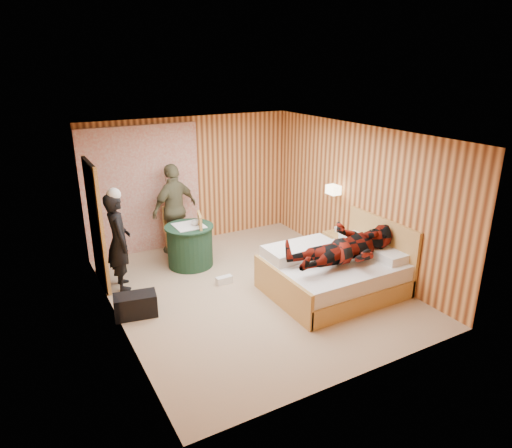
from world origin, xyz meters
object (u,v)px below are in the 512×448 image
wall_lamp (333,190)px  bed (334,273)px  chair_near (194,237)px  woman_standing (119,241)px  man_on_bed (347,239)px  round_table (190,245)px  nightstand (340,248)px  chair_far (176,226)px  duffel_bag (136,305)px  man_at_table (175,209)px

wall_lamp → bed: wall_lamp is taller
chair_near → woman_standing: woman_standing is taller
man_on_bed → round_table: bearing=126.6°
nightstand → round_table: size_ratio=0.68×
round_table → man_on_bed: man_on_bed is taller
nightstand → woman_standing: woman_standing is taller
chair_far → chair_near: size_ratio=0.94×
duffel_bag → man_at_table: size_ratio=0.35×
wall_lamp → nightstand: bearing=-97.2°
chair_near → woman_standing: (-1.32, -0.16, 0.22)m
bed → round_table: (-1.64, 2.02, 0.07)m
nightstand → woman_standing: size_ratio=0.37×
wall_lamp → nightstand: wall_lamp is taller
wall_lamp → woman_standing: bearing=170.1°
bed → man_on_bed: bearing=-83.7°
man_on_bed → chair_near: bearing=127.0°
duffel_bag → man_at_table: man_at_table is taller
chair_far → man_at_table: size_ratio=0.54×
bed → round_table: bearing=129.1°
chair_near → man_on_bed: 2.73m
round_table → duffel_bag: 1.84m
bed → woman_standing: woman_standing is taller
chair_far → duffel_bag: 2.37m
wall_lamp → nightstand: 1.07m
man_on_bed → bed: bearing=96.3°
chair_near → duffel_bag: 1.85m
bed → man_on_bed: 0.70m
wall_lamp → man_at_table: bearing=146.5°
woman_standing → chair_near: bearing=-81.2°
chair_near → duffel_bag: size_ratio=1.66×
wall_lamp → round_table: size_ratio=0.30×
nightstand → chair_near: bearing=154.0°
man_at_table → duffel_bag: bearing=34.7°
chair_near → duffel_bag: bearing=-33.5°
wall_lamp → round_table: bearing=159.8°
woman_standing → nightstand: bearing=-103.0°
bed → man_at_table: (-1.64, 2.74, 0.55)m
wall_lamp → woman_standing: woman_standing is taller
round_table → man_at_table: (-0.00, 0.72, 0.48)m
round_table → woman_standing: (-1.27, -0.25, 0.41)m
bed → man_on_bed: man_on_bed is taller
duffel_bag → man_at_table: 2.48m
wall_lamp → round_table: (-2.44, 0.90, -0.92)m
bed → man_on_bed: size_ratio=1.13×
woman_standing → duffel_bag: bearing=178.8°
wall_lamp → man_on_bed: size_ratio=0.15×
nightstand → chair_near: chair_near is taller
nightstand → chair_far: (-2.41, 1.92, 0.25)m
nightstand → man_on_bed: bearing=-125.9°
round_table → man_on_bed: bearing=-53.4°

